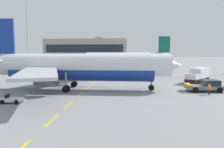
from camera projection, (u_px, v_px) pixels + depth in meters
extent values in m
plane|color=gray|center=(184.00, 77.00, 57.55)|extent=(400.00, 400.00, 0.00)
cube|color=yellow|center=(52.00, 120.00, 21.28)|extent=(0.24, 4.00, 0.01)
cube|color=yellow|center=(69.00, 105.00, 27.25)|extent=(0.24, 4.00, 0.01)
cube|color=yellow|center=(81.00, 94.00, 34.33)|extent=(0.24, 4.00, 0.01)
cube|color=yellow|center=(88.00, 87.00, 40.60)|extent=(0.24, 4.00, 0.01)
cube|color=yellow|center=(93.00, 82.00, 46.76)|extent=(0.24, 4.00, 0.01)
cube|color=yellow|center=(98.00, 78.00, 54.12)|extent=(0.24, 4.00, 0.01)
cube|color=yellow|center=(101.00, 75.00, 60.97)|extent=(0.24, 4.00, 0.01)
cube|color=yellow|center=(104.00, 73.00, 68.25)|extent=(0.24, 4.00, 0.01)
cube|color=yellow|center=(106.00, 71.00, 74.47)|extent=(0.24, 4.00, 0.01)
cube|color=yellow|center=(108.00, 69.00, 80.44)|extent=(0.24, 4.00, 0.01)
cube|color=yellow|center=(109.00, 68.00, 86.70)|extent=(0.24, 4.00, 0.01)
cube|color=yellow|center=(110.00, 67.00, 92.79)|extent=(0.24, 4.00, 0.01)
cube|color=yellow|center=(111.00, 66.00, 99.25)|extent=(0.24, 4.00, 0.01)
cube|color=yellow|center=(112.00, 65.00, 105.36)|extent=(0.24, 4.00, 0.01)
cube|color=#B21414|center=(89.00, 87.00, 41.22)|extent=(8.00, 0.40, 0.01)
cylinder|color=silver|center=(81.00, 65.00, 37.72)|extent=(30.14, 4.13, 3.80)
cylinder|color=navy|center=(82.00, 71.00, 37.82)|extent=(24.54, 3.76, 3.50)
cone|color=silver|center=(171.00, 65.00, 36.51)|extent=(3.54, 3.76, 3.72)
cube|color=#192333|center=(165.00, 61.00, 36.52)|extent=(1.63, 2.87, 0.60)
cube|color=navy|center=(2.00, 36.00, 38.33)|extent=(4.40, 0.41, 6.00)
cube|color=silver|center=(9.00, 59.00, 41.99)|extent=(3.27, 6.43, 0.24)
cube|color=#B7BCC6|center=(72.00, 64.00, 46.51)|extent=(10.30, 17.62, 0.36)
cube|color=#B7BCC6|center=(39.00, 72.00, 29.66)|extent=(9.99, 17.64, 0.36)
cylinder|color=#4C4F54|center=(67.00, 73.00, 43.70)|extent=(3.22, 2.13, 2.10)
cylinder|color=black|center=(75.00, 73.00, 43.57)|extent=(0.14, 1.79, 1.79)
cylinder|color=#4C4F54|center=(46.00, 80.00, 32.79)|extent=(3.22, 2.13, 2.10)
cylinder|color=black|center=(57.00, 80.00, 32.66)|extent=(0.14, 1.79, 1.79)
cylinder|color=gray|center=(151.00, 80.00, 37.02)|extent=(0.28, 0.28, 2.67)
cylinder|color=black|center=(151.00, 88.00, 37.15)|extent=(0.99, 0.29, 0.99)
cylinder|color=gray|center=(74.00, 77.00, 40.71)|extent=(0.28, 0.28, 2.61)
cylinder|color=black|center=(75.00, 84.00, 41.19)|extent=(1.10, 0.36, 1.10)
cylinder|color=black|center=(74.00, 84.00, 40.49)|extent=(1.10, 0.36, 1.10)
cylinder|color=gray|center=(66.00, 81.00, 35.55)|extent=(0.28, 0.28, 2.61)
cylinder|color=black|center=(67.00, 88.00, 36.03)|extent=(1.10, 0.36, 1.10)
cylinder|color=black|center=(65.00, 89.00, 35.34)|extent=(1.10, 0.36, 1.10)
cube|color=slate|center=(204.00, 87.00, 36.43)|extent=(6.08, 2.98, 0.60)
cube|color=#192333|center=(211.00, 83.00, 36.31)|extent=(2.46, 2.20, 0.90)
cube|color=yellow|center=(188.00, 85.00, 36.50)|extent=(0.77, 2.54, 0.24)
sphere|color=orange|center=(211.00, 79.00, 36.26)|extent=(0.16, 0.16, 0.16)
cylinder|color=black|center=(195.00, 90.00, 35.14)|extent=(0.91, 0.43, 0.90)
cylinder|color=black|center=(190.00, 87.00, 37.93)|extent=(0.91, 0.43, 0.90)
cylinder|color=black|center=(220.00, 90.00, 34.99)|extent=(0.91, 0.43, 0.90)
cylinder|color=black|center=(213.00, 87.00, 37.77)|extent=(0.91, 0.43, 0.90)
cylinder|color=white|center=(127.00, 58.00, 80.50)|extent=(30.01, 9.37, 3.77)
cylinder|color=#0F604C|center=(127.00, 60.00, 80.60)|extent=(24.50, 8.02, 3.47)
cone|color=white|center=(86.00, 58.00, 78.70)|extent=(4.11, 4.28, 3.69)
cone|color=white|center=(168.00, 56.00, 82.33)|extent=(4.70, 3.93, 3.20)
cube|color=#192333|center=(89.00, 56.00, 78.76)|extent=(2.09, 3.08, 0.59)
cube|color=#0F604C|center=(164.00, 44.00, 81.66)|extent=(4.35, 1.18, 5.95)
cube|color=white|center=(169.00, 56.00, 79.04)|extent=(4.32, 6.83, 0.24)
cube|color=white|center=(163.00, 55.00, 85.30)|extent=(4.32, 6.83, 0.24)
cube|color=#B7BCC6|center=(144.00, 60.00, 72.70)|extent=(7.15, 17.36, 0.36)
cube|color=#B7BCC6|center=(133.00, 58.00, 89.34)|extent=(12.60, 16.95, 0.36)
cylinder|color=#4C4F54|center=(142.00, 64.00, 75.80)|extent=(3.51, 2.65, 2.08)
cylinder|color=black|center=(138.00, 64.00, 75.61)|extent=(0.45, 1.76, 1.77)
cylinder|color=#4C4F54|center=(135.00, 62.00, 86.57)|extent=(3.51, 2.65, 2.08)
cylinder|color=black|center=(131.00, 62.00, 86.38)|extent=(0.45, 1.76, 1.77)
cylinder|color=gray|center=(95.00, 65.00, 79.33)|extent=(0.28, 0.28, 2.64)
cylinder|color=black|center=(95.00, 68.00, 79.46)|extent=(1.02, 0.46, 0.98)
cylinder|color=gray|center=(134.00, 65.00, 78.44)|extent=(0.28, 0.28, 2.59)
cylinder|color=black|center=(134.00, 68.00, 78.23)|extent=(1.14, 0.55, 1.09)
cylinder|color=black|center=(134.00, 68.00, 78.92)|extent=(1.14, 0.55, 1.09)
cylinder|color=gray|center=(131.00, 64.00, 83.53)|extent=(0.28, 0.28, 2.59)
cylinder|color=black|center=(131.00, 67.00, 83.32)|extent=(1.14, 0.55, 1.09)
cylinder|color=black|center=(131.00, 67.00, 84.01)|extent=(1.14, 0.55, 1.09)
cone|color=silver|center=(9.00, 58.00, 93.89)|extent=(4.37, 4.40, 3.22)
cube|color=#192333|center=(8.00, 57.00, 94.44)|extent=(2.61, 2.79, 0.52)
cube|color=#B7BCC6|center=(10.00, 58.00, 110.34)|extent=(14.62, 11.41, 0.31)
cylinder|color=#4C4F54|center=(4.00, 60.00, 108.64)|extent=(3.30, 3.14, 1.82)
cylinder|color=black|center=(6.00, 61.00, 107.72)|extent=(1.03, 1.28, 1.54)
cylinder|color=gray|center=(6.00, 63.00, 95.93)|extent=(0.24, 0.24, 2.30)
cylinder|color=black|center=(6.00, 65.00, 96.05)|extent=(0.82, 0.72, 0.86)
cylinder|color=gray|center=(1.00, 62.00, 105.61)|extent=(0.24, 0.24, 2.26)
cylinder|color=black|center=(1.00, 64.00, 105.95)|extent=(0.94, 0.83, 0.95)
cylinder|color=black|center=(0.00, 64.00, 105.50)|extent=(0.94, 0.83, 0.95)
cube|color=black|center=(197.00, 79.00, 46.01)|extent=(6.30, 6.93, 0.60)
cube|color=silver|center=(193.00, 76.00, 44.25)|extent=(3.29, 3.30, 1.10)
cube|color=#192333|center=(190.00, 76.00, 43.41)|extent=(1.52, 1.27, 0.64)
cube|color=silver|center=(199.00, 73.00, 46.58)|extent=(4.88, 5.20, 2.10)
cylinder|color=black|center=(199.00, 82.00, 43.60)|extent=(0.83, 0.92, 0.96)
cylinder|color=black|center=(187.00, 81.00, 45.24)|extent=(0.83, 0.92, 0.96)
cylinder|color=black|center=(207.00, 80.00, 46.83)|extent=(0.83, 0.92, 0.96)
cylinder|color=black|center=(196.00, 79.00, 48.47)|extent=(0.83, 0.92, 0.96)
cube|color=silver|center=(12.00, 100.00, 28.20)|extent=(2.61, 1.41, 0.44)
cube|color=black|center=(7.00, 96.00, 28.20)|extent=(0.13, 1.12, 0.56)
cylinder|color=black|center=(22.00, 100.00, 28.85)|extent=(0.56, 0.18, 0.56)
cylinder|color=black|center=(16.00, 102.00, 27.46)|extent=(0.56, 0.18, 0.56)
cylinder|color=black|center=(8.00, 100.00, 28.97)|extent=(0.56, 0.18, 0.56)
cylinder|color=black|center=(2.00, 102.00, 27.58)|extent=(0.56, 0.18, 0.56)
cylinder|color=#232328|center=(209.00, 92.00, 33.44)|extent=(0.16, 0.16, 0.83)
cylinder|color=#232328|center=(209.00, 92.00, 33.62)|extent=(0.16, 0.16, 0.83)
cube|color=orange|center=(209.00, 87.00, 33.46)|extent=(0.30, 0.52, 0.62)
cube|color=silver|center=(209.00, 87.00, 33.45)|extent=(0.31, 0.53, 0.06)
sphere|color=beige|center=(210.00, 85.00, 33.41)|extent=(0.23, 0.23, 0.23)
cylinder|color=orange|center=(210.00, 87.00, 33.16)|extent=(0.09, 0.09, 0.56)
cylinder|color=orange|center=(209.00, 87.00, 33.75)|extent=(0.09, 0.09, 0.56)
cylinder|color=slate|center=(29.00, 68.00, 83.34)|extent=(0.70, 0.70, 0.60)
cylinder|color=#9EA0A5|center=(27.00, 34.00, 82.03)|extent=(0.36, 0.36, 26.05)
cube|color=#9E998E|center=(88.00, 50.00, 171.16)|extent=(60.67, 27.97, 15.61)
cube|color=#192333|center=(84.00, 48.00, 157.14)|extent=(55.81, 0.12, 5.62)
cube|color=gray|center=(99.00, 38.00, 169.64)|extent=(6.00, 5.00, 1.60)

